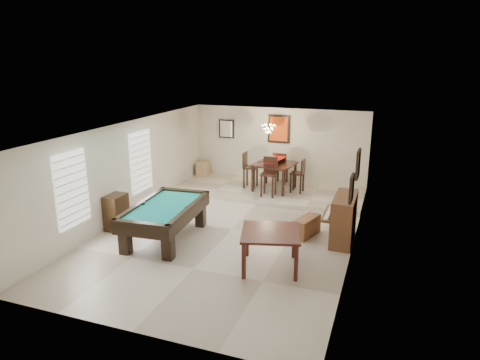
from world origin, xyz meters
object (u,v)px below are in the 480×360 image
Objects in this scene: dining_table at (274,175)px; dining_chair_east at (297,176)px; corner_bench at (203,168)px; pool_table at (166,222)px; apothecary_chest at (116,212)px; upright_piano at (338,218)px; chandelier at (269,125)px; square_table at (270,250)px; flower_vase at (275,156)px; dining_chair_west at (251,170)px; dining_chair_north at (282,168)px; dining_chair_south at (269,177)px; piano_bench at (307,227)px.

dining_chair_east reaches higher than dining_table.
pool_table is at bearing -74.93° from corner_bench.
dining_table is at bearing 55.03° from apothecary_chest.
chandelier reaches higher than upright_piano.
square_table is at bearing -73.07° from chandelier.
corner_bench is (-2.90, 0.88, -0.87)m from flower_vase.
upright_piano is 1.16× the size of dining_chair_west.
square_table is at bearing -9.37° from apothecary_chest.
dining_table is 0.79m from dining_chair_north.
chandelier is at bearing -19.96° from corner_bench.
dining_chair_north reaches higher than apothecary_chest.
dining_chair_west is at bearing -178.59° from dining_table.
dining_chair_north is 1.77× the size of chandelier.
dining_chair_south reaches higher than dining_chair_east.
apothecary_chest is (-1.48, 0.13, 0.04)m from pool_table.
dining_chair_north is at bearing 87.59° from flower_vase.
upright_piano is 3.89m from dining_table.
piano_bench is at bearing -40.70° from corner_bench.
dining_table is at bearing 104.54° from square_table.
apothecary_chest is at bearing -90.76° from corner_bench.
chandelier is at bearing -152.60° from dining_table.
square_table is 4.97m from dining_chair_east.
apothecary_chest is 3.70× the size of flower_vase.
piano_bench is at bearing -61.30° from flower_vase.
dining_table is 1.03× the size of dining_chair_west.
dining_chair_east is at bearing 48.65° from apothecary_chest.
corner_bench is at bearing 143.48° from upright_piano.
upright_piano reaches higher than dining_table.
dining_table is at bearing -16.94° from corner_bench.
pool_table is 2.09× the size of dining_chair_south.
flower_vase is 0.20× the size of dining_chair_south.
dining_chair_north is at bearing 69.38° from pool_table.
chandelier reaches higher than corner_bench.
pool_table is 2.16× the size of dining_chair_west.
flower_vase is at bearing 128.32° from upright_piano.
pool_table is 1.49m from apothecary_chest.
flower_vase reaches higher than dining_chair_west.
chandelier reaches higher than dining_table.
piano_bench is at bearing 14.50° from apothecary_chest.
piano_bench is 0.80× the size of dining_chair_east.
upright_piano is 4.52m from dining_chair_north.
dining_table is 0.80m from dining_chair_west.
flower_vase is (1.49, 4.38, 0.81)m from pool_table.
apothecary_chest is at bearing -124.97° from flower_vase.
pool_table is 4.42m from dining_chair_west.
square_table is 0.99× the size of dining_table.
dining_table is 0.71m from dining_chair_south.
pool_table is 4.69m from flower_vase.
flower_vase is 0.23× the size of dining_chair_north.
chandelier reaches higher than piano_bench.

